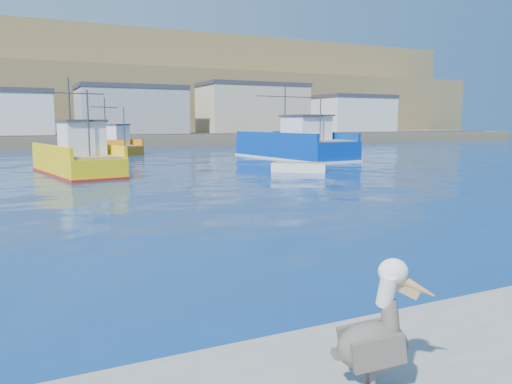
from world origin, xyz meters
The scene contains 9 objects.
ground centered at (0.00, 0.00, 0.00)m, with size 260.00×260.00×0.00m, color navy.
dock_bollards centered at (0.60, -3.40, 0.65)m, with size 36.20×0.20×0.30m.
far_shore centered at (0.00, 109.20, 8.98)m, with size 200.00×81.00×24.00m.
trawler_yellow_b centered at (-2.15, 25.17, 0.96)m, with size 5.03×10.23×6.32m.
trawler_blue centered at (17.63, 31.54, 1.17)m, with size 6.54×14.06×6.82m.
boat_orange centered at (3.37, 44.72, 0.97)m, with size 5.91×7.27×5.90m.
skiff_mid centered at (11.66, 20.59, 0.25)m, with size 3.66×3.25×0.79m.
skiff_far centered at (17.36, 36.93, 0.25)m, with size 2.54×3.87×0.80m.
pelican centered at (-2.27, -4.72, 1.12)m, with size 1.17×0.66×1.45m.
Camera 1 is at (-5.61, -8.71, 3.37)m, focal length 35.00 mm.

